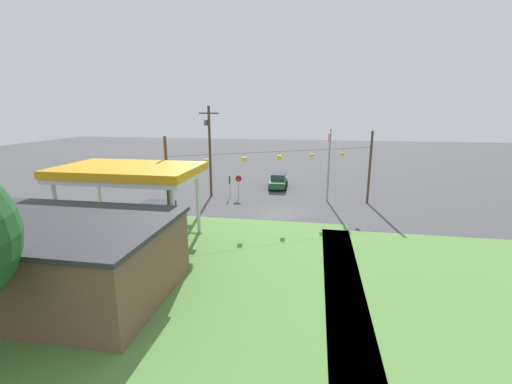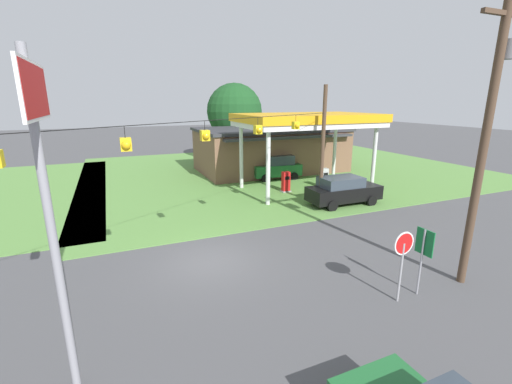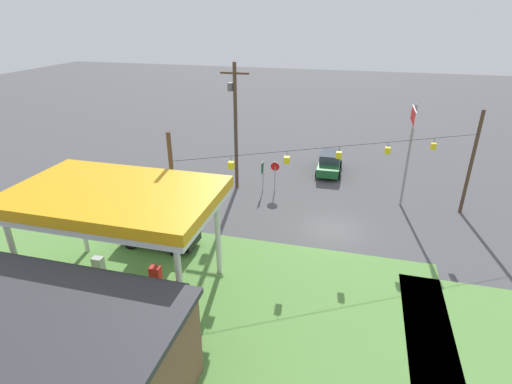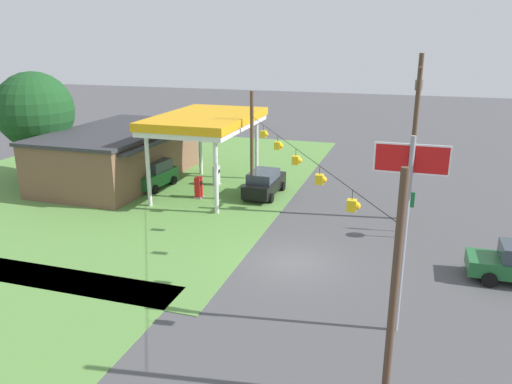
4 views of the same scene
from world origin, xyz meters
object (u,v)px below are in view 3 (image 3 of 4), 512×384
at_px(car_at_pumps_front, 160,231).
at_px(stop_sign_overhead, 411,134).
at_px(utility_pole_main, 235,121).
at_px(gas_station_canopy, 115,199).
at_px(route_sign, 263,170).
at_px(stop_sign_roadside, 275,170).
at_px(fuel_pump_far, 100,270).
at_px(fuel_pump_near, 156,280).
at_px(car_on_crossroad, 330,162).
at_px(car_at_pumps_rear, 80,328).

height_order(car_at_pumps_front, stop_sign_overhead, stop_sign_overhead).
bearing_deg(utility_pole_main, car_at_pumps_front, 79.18).
distance_m(gas_station_canopy, route_sign, 14.88).
height_order(stop_sign_roadside, route_sign, stop_sign_roadside).
height_order(fuel_pump_far, car_at_pumps_front, car_at_pumps_front).
distance_m(gas_station_canopy, fuel_pump_near, 4.69).
xyz_separation_m(gas_station_canopy, fuel_pump_near, (-1.66, -0.00, -4.39)).
xyz_separation_m(fuel_pump_far, route_sign, (-5.50, -13.97, 0.99)).
distance_m(fuel_pump_far, car_on_crossroad, 21.94).
relative_size(stop_sign_roadside, route_sign, 1.04).
bearing_deg(stop_sign_overhead, fuel_pump_near, 47.32).
bearing_deg(route_sign, stop_sign_roadside, -176.48).
height_order(fuel_pump_far, route_sign, route_sign).
bearing_deg(car_on_crossroad, utility_pole_main, -53.77).
distance_m(fuel_pump_near, car_at_pumps_rear, 4.43).
xyz_separation_m(fuel_pump_near, fuel_pump_far, (3.32, 0.00, 0.00)).
bearing_deg(route_sign, gas_station_canopy, 74.65).
relative_size(gas_station_canopy, car_on_crossroad, 2.04).
bearing_deg(route_sign, stop_sign_overhead, 179.62).
xyz_separation_m(stop_sign_roadside, utility_pole_main, (3.22, 0.06, 3.74)).
xyz_separation_m(fuel_pump_near, route_sign, (-2.17, -13.97, 0.99)).
bearing_deg(fuel_pump_near, gas_station_canopy, 0.06).
bearing_deg(car_at_pumps_front, stop_sign_roadside, -116.36).
bearing_deg(stop_sign_overhead, utility_pole_main, -0.34).
bearing_deg(stop_sign_roadside, fuel_pump_near, -102.73).
height_order(fuel_pump_near, car_at_pumps_rear, car_at_pumps_rear).
bearing_deg(fuel_pump_near, utility_pole_main, -89.79).
distance_m(car_at_pumps_rear, route_sign, 18.53).
xyz_separation_m(fuel_pump_near, stop_sign_overhead, (-12.82, -13.90, 4.76)).
height_order(car_at_pumps_rear, stop_sign_overhead, stop_sign_overhead).
xyz_separation_m(route_sign, utility_pole_main, (2.23, -0.01, 3.84)).
height_order(fuel_pump_far, utility_pole_main, utility_pole_main).
xyz_separation_m(car_at_pumps_rear, utility_pole_main, (-1.29, -18.19, 4.51)).
relative_size(fuel_pump_far, car_at_pumps_rear, 0.36).
relative_size(gas_station_canopy, car_at_pumps_rear, 2.32).
distance_m(fuel_pump_far, car_at_pumps_front, 4.44).
height_order(gas_station_canopy, stop_sign_roadside, gas_station_canopy).
height_order(car_at_pumps_front, car_at_pumps_rear, car_at_pumps_rear).
relative_size(gas_station_canopy, fuel_pump_near, 6.48).
relative_size(fuel_pump_far, stop_sign_roadside, 0.61).
relative_size(route_sign, utility_pole_main, 0.24).
distance_m(gas_station_canopy, fuel_pump_far, 4.69).
bearing_deg(route_sign, utility_pole_main, -0.16).
xyz_separation_m(fuel_pump_far, car_on_crossroad, (-10.37, -19.33, 0.20)).
distance_m(fuel_pump_far, car_at_pumps_rear, 4.66).
bearing_deg(car_at_pumps_rear, stop_sign_overhead, 56.68).
bearing_deg(utility_pole_main, car_on_crossroad, -142.97).
distance_m(stop_sign_roadside, route_sign, 1.00).
xyz_separation_m(car_on_crossroad, stop_sign_roadside, (3.88, 5.30, 0.89)).
bearing_deg(stop_sign_roadside, fuel_pump_far, -114.83).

